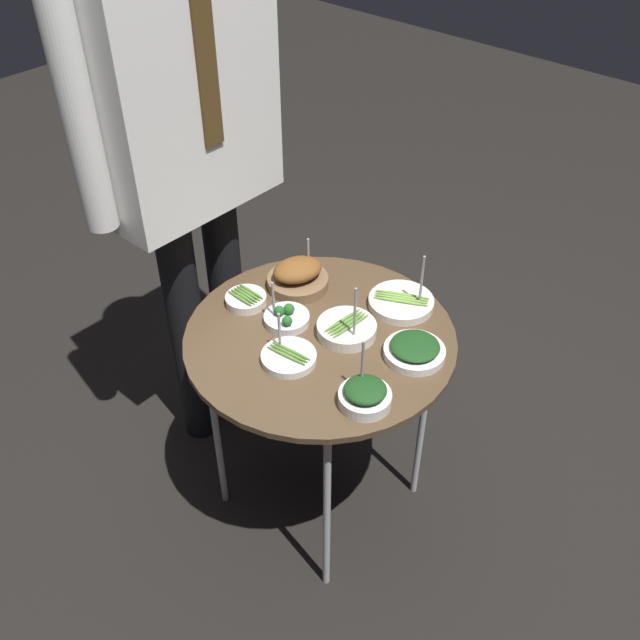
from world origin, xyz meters
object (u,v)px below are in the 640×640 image
object	(u,v)px
bowl_asparagus_near_rim	(289,357)
bowl_spinach_far_rim	(415,350)
serving_cart	(320,347)
bowl_roast_front_center	(298,276)
bowl_spinach_front_left	(365,395)
bowl_asparagus_center	(347,329)
bowl_asparagus_mid_left	(246,299)
waiter_figure	(182,118)
bowl_broccoli_back_right	(286,318)
bowl_asparagus_back_left	(401,302)

from	to	relation	value
bowl_asparagus_near_rim	bowl_spinach_far_rim	xyz separation A→B (m)	(0.22, -0.22, 0.01)
serving_cart	bowl_roast_front_center	size ratio (longest dim) A/B	4.13
bowl_asparagus_near_rim	bowl_spinach_front_left	size ratio (longest dim) A/B	0.86
bowl_asparagus_center	bowl_asparagus_mid_left	distance (m)	0.30
bowl_spinach_front_left	waiter_figure	distance (m)	0.86
bowl_spinach_front_left	bowl_broccoli_back_right	bearing A→B (deg)	74.96
serving_cart	bowl_spinach_front_left	world-z (taller)	bowl_spinach_front_left
bowl_spinach_far_rim	bowl_asparagus_center	distance (m)	0.19
serving_cart	bowl_asparagus_mid_left	xyz separation A→B (m)	(-0.04, 0.24, 0.06)
bowl_asparagus_center	bowl_spinach_front_left	xyz separation A→B (m)	(-0.16, -0.19, 0.01)
bowl_asparagus_center	waiter_figure	xyz separation A→B (m)	(-0.02, 0.55, 0.42)
bowl_asparagus_near_rim	bowl_roast_front_center	size ratio (longest dim) A/B	0.81
bowl_asparagus_center	bowl_asparagus_mid_left	world-z (taller)	bowl_asparagus_center
bowl_spinach_far_rim	bowl_broccoli_back_right	size ratio (longest dim) A/B	1.23
bowl_spinach_front_left	waiter_figure	bearing A→B (deg)	79.48
bowl_broccoli_back_right	bowl_asparagus_center	xyz separation A→B (m)	(0.07, -0.15, 0.00)
serving_cart	bowl_broccoli_back_right	size ratio (longest dim) A/B	5.63
serving_cart	waiter_figure	size ratio (longest dim) A/B	0.40
bowl_asparagus_back_left	bowl_spinach_front_left	size ratio (longest dim) A/B	1.10
serving_cart	waiter_figure	xyz separation A→B (m)	(0.02, 0.50, 0.48)
bowl_spinach_far_rim	bowl_asparagus_mid_left	world-z (taller)	bowl_spinach_far_rim
bowl_asparagus_near_rim	bowl_broccoli_back_right	size ratio (longest dim) A/B	1.10
bowl_broccoli_back_right	bowl_asparagus_near_rim	bearing A→B (deg)	-134.08
bowl_asparagus_center	bowl_broccoli_back_right	bearing A→B (deg)	115.31
bowl_asparagus_back_left	bowl_spinach_front_left	distance (m)	0.38
bowl_asparagus_mid_left	bowl_roast_front_center	bearing A→B (deg)	-19.66
bowl_asparagus_near_rim	bowl_roast_front_center	bearing A→B (deg)	38.68
bowl_spinach_front_left	bowl_asparagus_center	bearing A→B (deg)	49.70
bowl_spinach_far_rim	bowl_broccoli_back_right	xyz separation A→B (m)	(-0.12, 0.33, -0.00)
bowl_broccoli_back_right	bowl_asparagus_center	world-z (taller)	bowl_asparagus_center
serving_cart	bowl_spinach_front_left	distance (m)	0.27
bowl_broccoli_back_right	waiter_figure	distance (m)	0.58
bowl_roast_front_center	bowl_asparagus_mid_left	world-z (taller)	bowl_roast_front_center
bowl_asparagus_center	waiter_figure	size ratio (longest dim) A/B	0.10
serving_cart	bowl_spinach_front_left	xyz separation A→B (m)	(-0.11, -0.24, 0.07)
bowl_broccoli_back_right	bowl_roast_front_center	bearing A→B (deg)	31.96
bowl_roast_front_center	bowl_spinach_front_left	bearing A→B (deg)	-118.14
bowl_spinach_front_left	serving_cart	bearing A→B (deg)	64.81
waiter_figure	bowl_broccoli_back_right	bearing A→B (deg)	-96.57
bowl_asparagus_near_rim	serving_cart	bearing A→B (deg)	2.92
bowl_asparagus_near_rim	bowl_spinach_far_rim	size ratio (longest dim) A/B	0.90
serving_cart	bowl_spinach_far_rim	size ratio (longest dim) A/B	4.57
bowl_asparagus_mid_left	bowl_spinach_far_rim	bearing A→B (deg)	-74.15
bowl_asparagus_near_rim	bowl_asparagus_mid_left	world-z (taller)	bowl_asparagus_near_rim
bowl_broccoli_back_right	bowl_spinach_front_left	distance (m)	0.35
waiter_figure	serving_cart	bearing A→B (deg)	-92.83
bowl_spinach_front_left	bowl_roast_front_center	bearing A→B (deg)	61.86
bowl_asparagus_center	bowl_asparagus_back_left	bearing A→B (deg)	-10.92
bowl_broccoli_back_right	bowl_spinach_front_left	xyz separation A→B (m)	(-0.09, -0.34, 0.01)
bowl_asparagus_center	serving_cart	bearing A→B (deg)	135.19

